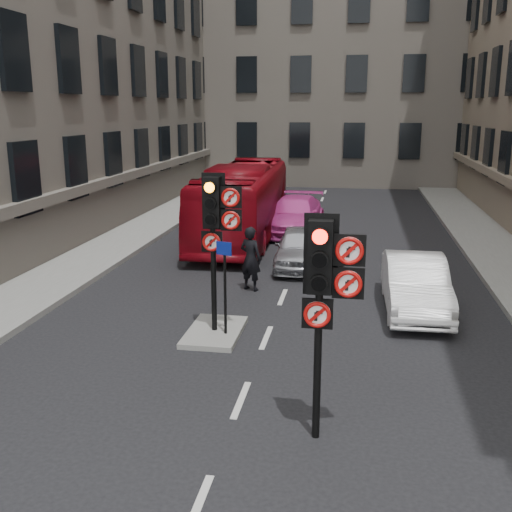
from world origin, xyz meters
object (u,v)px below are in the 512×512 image
(car_silver, at_px, (300,247))
(signal_near, at_px, (326,281))
(motorcyclist, at_px, (251,259))
(info_sign, at_px, (225,275))
(car_pink, at_px, (294,215))
(car_white, at_px, (415,284))
(signal_far, at_px, (216,219))
(motorcycle, at_px, (342,262))
(bus_red, at_px, (243,201))

(car_silver, bearing_deg, signal_near, -85.22)
(motorcyclist, height_order, info_sign, info_sign)
(car_pink, xyz_separation_m, info_sign, (-0.29, -11.95, 0.77))
(car_white, bearing_deg, car_silver, 129.99)
(car_pink, distance_m, motorcyclist, 8.23)
(signal_far, bearing_deg, motorcyclist, 87.91)
(signal_far, bearing_deg, motorcycle, 64.18)
(signal_far, distance_m, motorcycle, 6.46)
(signal_near, bearing_deg, car_pink, 97.59)
(car_pink, relative_size, motorcycle, 3.41)
(motorcycle, height_order, motorcyclist, motorcyclist)
(signal_far, bearing_deg, info_sign, -41.97)
(car_silver, relative_size, bus_red, 0.36)
(car_pink, bearing_deg, car_white, -62.16)
(car_silver, height_order, car_pink, car_pink)
(car_pink, xyz_separation_m, bus_red, (-1.89, -1.38, 0.73))
(car_white, distance_m, car_pink, 10.12)
(signal_far, bearing_deg, bus_red, 97.61)
(signal_near, xyz_separation_m, car_silver, (-1.35, 10.30, -1.94))
(bus_red, xyz_separation_m, motorcycle, (4.02, -4.93, -1.01))
(car_white, height_order, motorcycle, car_white)
(motorcyclist, bearing_deg, car_silver, -87.77)
(motorcyclist, bearing_deg, car_white, -168.86)
(car_pink, bearing_deg, bus_red, -139.66)
(signal_near, bearing_deg, signal_far, 123.02)
(car_silver, height_order, bus_red, bus_red)
(signal_far, distance_m, car_silver, 6.74)
(signal_far, relative_size, info_sign, 1.68)
(car_silver, height_order, car_white, car_white)
(bus_red, bearing_deg, info_sign, -83.01)
(car_silver, distance_m, motorcyclist, 2.99)
(signal_near, bearing_deg, info_sign, 122.07)
(car_silver, bearing_deg, motorcycle, -34.28)
(motorcyclist, xyz_separation_m, info_sign, (0.08, -3.73, 0.57))
(car_white, distance_m, info_sign, 5.18)
(signal_near, xyz_separation_m, car_white, (1.97, 6.50, -1.88))
(motorcyclist, distance_m, info_sign, 3.78)
(signal_far, height_order, car_white, signal_far)
(signal_near, bearing_deg, car_silver, 97.46)
(signal_near, relative_size, car_silver, 0.94)
(car_silver, distance_m, bus_red, 4.93)
(car_silver, distance_m, info_sign, 6.63)
(signal_near, height_order, motorcycle, signal_near)
(car_pink, bearing_deg, motorcyclist, -88.47)
(car_white, height_order, motorcyclist, motorcyclist)
(signal_near, distance_m, car_white, 7.04)
(signal_near, relative_size, info_sign, 1.68)
(bus_red, distance_m, motorcycle, 6.44)
(bus_red, bearing_deg, motorcycle, -52.44)
(car_pink, xyz_separation_m, motorcyclist, (-0.37, -8.22, 0.19))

